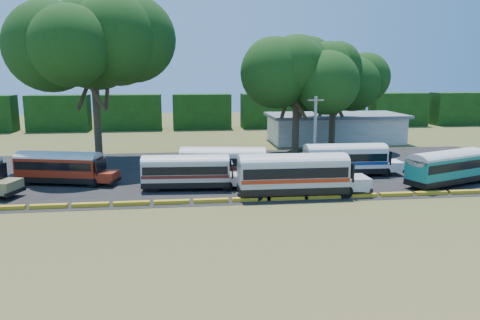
{
  "coord_description": "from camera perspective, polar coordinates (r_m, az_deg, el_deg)",
  "views": [
    {
      "loc": [
        -3.65,
        -33.75,
        10.0
      ],
      "look_at": [
        1.39,
        6.0,
        2.32
      ],
      "focal_mm": 35.0,
      "sensor_mm": 36.0,
      "label": 1
    }
  ],
  "objects": [
    {
      "name": "terminal_building",
      "position": [
        67.79,
        11.49,
        3.88
      ],
      "size": [
        19.0,
        9.0,
        4.0
      ],
      "color": "silver",
      "rests_on": "ground"
    },
    {
      "name": "tree_east",
      "position": [
        60.34,
        11.39,
        10.36
      ],
      "size": [
        9.78,
        9.78,
        13.35
      ],
      "color": "#3C2F1E",
      "rests_on": "ground"
    },
    {
      "name": "bus_white_red",
      "position": [
        37.74,
        6.76,
        -1.5
      ],
      "size": [
        10.68,
        2.81,
        3.5
      ],
      "rotation": [
        0.0,
        0.0,
        -0.01
      ],
      "color": "black",
      "rests_on": "ground"
    },
    {
      "name": "bus_cream_east",
      "position": [
        42.82,
        -1.78,
        -0.24
      ],
      "size": [
        9.8,
        3.84,
        3.14
      ],
      "rotation": [
        0.0,
        0.0,
        -0.16
      ],
      "color": "black",
      "rests_on": "ground"
    },
    {
      "name": "treeline_backdrop",
      "position": [
        82.13,
        -4.67,
        5.92
      ],
      "size": [
        130.0,
        4.0,
        6.0
      ],
      "color": "black",
      "rests_on": "ground"
    },
    {
      "name": "bus_teal",
      "position": [
        44.92,
        24.03,
        -0.62
      ],
      "size": [
        9.74,
        5.7,
        3.14
      ],
      "rotation": [
        0.0,
        0.0,
        0.38
      ],
      "color": "black",
      "rests_on": "ground"
    },
    {
      "name": "tree_center",
      "position": [
        54.66,
        6.95,
        10.89
      ],
      "size": [
        10.68,
        10.68,
        14.07
      ],
      "color": "#3C2F1E",
      "rests_on": "ground"
    },
    {
      "name": "bus_cream_west",
      "position": [
        40.02,
        -6.34,
        -1.22
      ],
      "size": [
        9.16,
        2.8,
        2.97
      ],
      "rotation": [
        0.0,
        0.0,
        -0.06
      ],
      "color": "black",
      "rests_on": "ground"
    },
    {
      "name": "ground",
      "position": [
        35.39,
        -1.01,
        -5.57
      ],
      "size": [
        160.0,
        160.0,
        0.0
      ],
      "primitive_type": "plane",
      "color": "#41521B",
      "rests_on": "ground"
    },
    {
      "name": "utility_pole",
      "position": [
        47.45,
        9.11,
        3.27
      ],
      "size": [
        1.6,
        0.3,
        7.5
      ],
      "color": "gray",
      "rests_on": "ground"
    },
    {
      "name": "bus_red",
      "position": [
        44.48,
        -20.97,
        -0.64
      ],
      "size": [
        9.28,
        4.36,
        2.96
      ],
      "rotation": [
        0.0,
        0.0,
        -0.25
      ],
      "color": "black",
      "rests_on": "ground"
    },
    {
      "name": "asphalt_strip",
      "position": [
        47.06,
        -1.38,
        -1.42
      ],
      "size": [
        64.0,
        24.0,
        0.02
      ],
      "primitive_type": "cube",
      "color": "black",
      "rests_on": "ground"
    },
    {
      "name": "tree_west",
      "position": [
        52.95,
        -17.52,
        13.52
      ],
      "size": [
        13.49,
        13.49,
        17.91
      ],
      "color": "#3C2F1E",
      "rests_on": "ground"
    },
    {
      "name": "bus_white_blue",
      "position": [
        46.14,
        12.91,
        0.29
      ],
      "size": [
        9.57,
        2.59,
        3.13
      ],
      "rotation": [
        0.0,
        0.0,
        -0.02
      ],
      "color": "black",
      "rests_on": "ground"
    },
    {
      "name": "curb",
      "position": [
        36.3,
        -1.18,
        -4.9
      ],
      "size": [
        53.7,
        0.45,
        0.3
      ],
      "color": "gold",
      "rests_on": "ground"
    }
  ]
}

